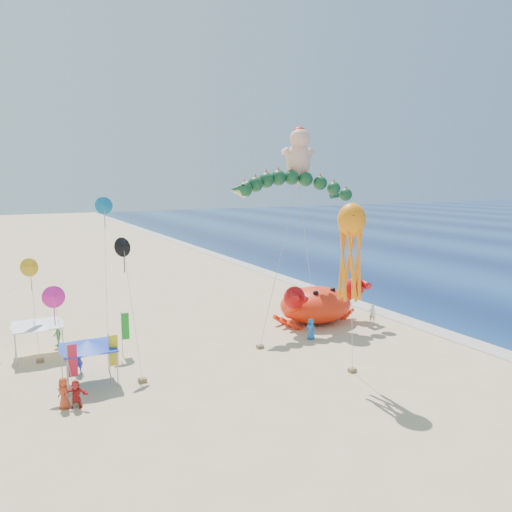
{
  "coord_description": "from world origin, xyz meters",
  "views": [
    {
      "loc": [
        -19.23,
        -31.14,
        12.3
      ],
      "look_at": [
        -2.0,
        2.0,
        6.5
      ],
      "focal_mm": 35.0,
      "sensor_mm": 36.0,
      "label": 1
    }
  ],
  "objects_px": {
    "crab_inflatable": "(316,303)",
    "dragon_kite": "(293,189)",
    "octopus_kite": "(351,245)",
    "canopy_blue": "(88,344)",
    "canopy_white": "(37,322)",
    "cherub_kite": "(299,154)"
  },
  "relations": [
    {
      "from": "dragon_kite",
      "to": "octopus_kite",
      "type": "height_order",
      "value": "dragon_kite"
    },
    {
      "from": "crab_inflatable",
      "to": "dragon_kite",
      "type": "bearing_deg",
      "value": 118.7
    },
    {
      "from": "canopy_blue",
      "to": "dragon_kite",
      "type": "bearing_deg",
      "value": 19.64
    },
    {
      "from": "cherub_kite",
      "to": "canopy_blue",
      "type": "relative_size",
      "value": 5.02
    },
    {
      "from": "dragon_kite",
      "to": "cherub_kite",
      "type": "xyz_separation_m",
      "value": [
        1.48,
        1.49,
        3.03
      ]
    },
    {
      "from": "cherub_kite",
      "to": "canopy_blue",
      "type": "bearing_deg",
      "value": -157.93
    },
    {
      "from": "dragon_kite",
      "to": "octopus_kite",
      "type": "distance_m",
      "value": 14.37
    },
    {
      "from": "crab_inflatable",
      "to": "octopus_kite",
      "type": "xyz_separation_m",
      "value": [
        -5.39,
        -11.27,
        6.76
      ]
    },
    {
      "from": "crab_inflatable",
      "to": "dragon_kite",
      "type": "relative_size",
      "value": 0.68
    },
    {
      "from": "crab_inflatable",
      "to": "canopy_white",
      "type": "relative_size",
      "value": 2.49
    },
    {
      "from": "dragon_kite",
      "to": "octopus_kite",
      "type": "bearing_deg",
      "value": -107.42
    },
    {
      "from": "dragon_kite",
      "to": "octopus_kite",
      "type": "xyz_separation_m",
      "value": [
        -4.21,
        -13.41,
        -2.97
      ]
    },
    {
      "from": "crab_inflatable",
      "to": "canopy_white",
      "type": "height_order",
      "value": "crab_inflatable"
    },
    {
      "from": "cherub_kite",
      "to": "canopy_blue",
      "type": "xyz_separation_m",
      "value": [
        -19.89,
        -8.07,
        -12.0
      ]
    },
    {
      "from": "dragon_kite",
      "to": "canopy_white",
      "type": "relative_size",
      "value": 3.63
    },
    {
      "from": "cherub_kite",
      "to": "canopy_white",
      "type": "distance_m",
      "value": 25.32
    },
    {
      "from": "cherub_kite",
      "to": "canopy_white",
      "type": "height_order",
      "value": "cherub_kite"
    },
    {
      "from": "dragon_kite",
      "to": "canopy_white",
      "type": "xyz_separation_m",
      "value": [
        -20.77,
        -0.02,
        -8.97
      ]
    },
    {
      "from": "canopy_blue",
      "to": "crab_inflatable",
      "type": "bearing_deg",
      "value": 12.73
    },
    {
      "from": "crab_inflatable",
      "to": "dragon_kite",
      "type": "distance_m",
      "value": 10.04
    },
    {
      "from": "canopy_blue",
      "to": "canopy_white",
      "type": "relative_size",
      "value": 0.96
    },
    {
      "from": "octopus_kite",
      "to": "dragon_kite",
      "type": "bearing_deg",
      "value": 72.58
    }
  ]
}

